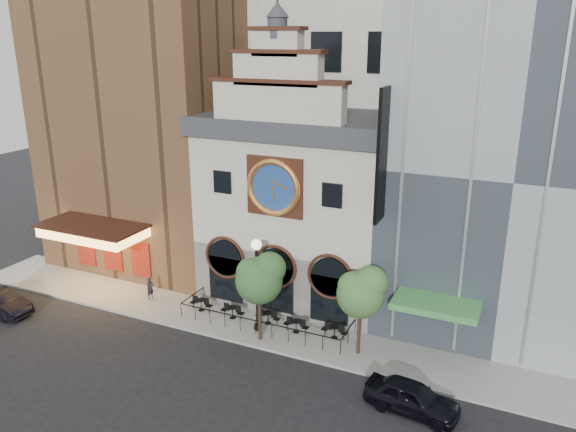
% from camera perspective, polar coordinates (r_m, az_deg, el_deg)
% --- Properties ---
extents(ground, '(120.00, 120.00, 0.00)m').
position_cam_1_polar(ground, '(33.26, -4.27, -13.05)').
color(ground, black).
rests_on(ground, ground).
extents(sidewalk, '(44.00, 5.00, 0.15)m').
position_cam_1_polar(sidewalk, '(35.13, -2.27, -11.06)').
color(sidewalk, gray).
rests_on(sidewalk, ground).
extents(clock_building, '(12.60, 8.78, 18.65)m').
position_cam_1_polar(clock_building, '(37.04, 1.32, 1.62)').
color(clock_building, '#605E5B').
rests_on(clock_building, ground).
extents(theater_building, '(14.00, 15.60, 25.00)m').
position_cam_1_polar(theater_building, '(44.30, -13.42, 11.65)').
color(theater_building, brown).
rests_on(theater_building, ground).
extents(retail_building, '(14.00, 14.40, 20.00)m').
position_cam_1_polar(retail_building, '(35.51, 22.56, 5.28)').
color(retail_building, gray).
rests_on(retail_building, ground).
extents(cafe_railing, '(10.60, 2.60, 0.90)m').
position_cam_1_polar(cafe_railing, '(34.87, -2.28, -10.30)').
color(cafe_railing, black).
rests_on(cafe_railing, sidewalk).
extents(bistro_0, '(1.58, 0.68, 0.90)m').
position_cam_1_polar(bistro_0, '(36.91, -8.82, -8.81)').
color(bistro_0, black).
rests_on(bistro_0, sidewalk).
extents(bistro_1, '(1.58, 0.68, 0.90)m').
position_cam_1_polar(bistro_1, '(35.74, -5.66, -9.61)').
color(bistro_1, black).
rests_on(bistro_1, sidewalk).
extents(bistro_2, '(1.58, 0.68, 0.90)m').
position_cam_1_polar(bistro_2, '(34.97, -2.05, -10.19)').
color(bistro_2, black).
rests_on(bistro_2, sidewalk).
extents(bistro_3, '(1.58, 0.68, 0.90)m').
position_cam_1_polar(bistro_3, '(34.02, 0.83, -11.04)').
color(bistro_3, black).
rests_on(bistro_3, sidewalk).
extents(bistro_4, '(1.58, 0.68, 0.90)m').
position_cam_1_polar(bistro_4, '(33.54, 4.73, -11.55)').
color(bistro_4, black).
rests_on(bistro_4, sidewalk).
extents(car_right, '(4.71, 2.34, 1.54)m').
position_cam_1_polar(car_right, '(28.47, 12.50, -17.54)').
color(car_right, black).
rests_on(car_right, ground).
extents(pedestrian, '(0.46, 0.62, 1.53)m').
position_cam_1_polar(pedestrian, '(38.98, -13.83, -7.14)').
color(pedestrian, black).
rests_on(pedestrian, sidewalk).
extents(lamppost, '(1.85, 0.70, 5.78)m').
position_cam_1_polar(lamppost, '(32.99, -3.19, -5.99)').
color(lamppost, black).
rests_on(lamppost, sidewalk).
extents(tree_left, '(2.80, 2.70, 5.40)m').
position_cam_1_polar(tree_left, '(31.79, -2.85, -6.20)').
color(tree_left, '#382619').
rests_on(tree_left, sidewalk).
extents(tree_right, '(2.70, 2.60, 5.19)m').
position_cam_1_polar(tree_right, '(30.72, 7.47, -7.54)').
color(tree_right, '#382619').
rests_on(tree_right, sidewalk).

